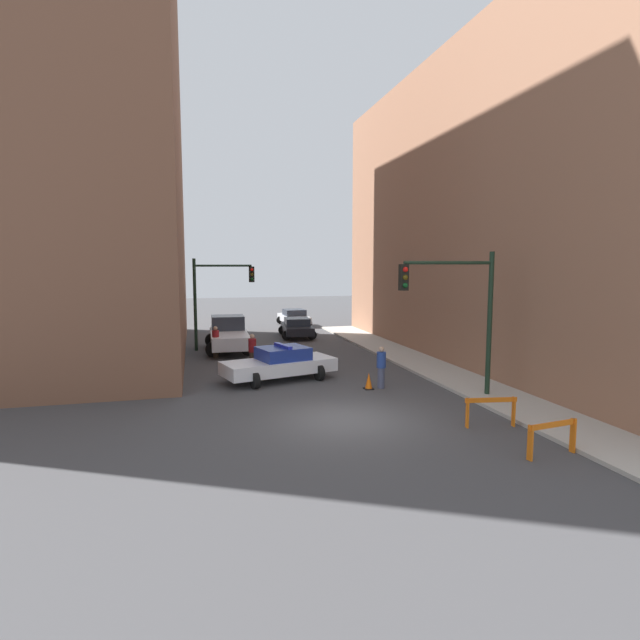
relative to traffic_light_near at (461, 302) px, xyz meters
The scene contains 16 objects.
ground_plane 6.03m from the traffic_light_near, 165.22° to the right, with size 120.00×120.00×0.00m, color #424244.
sidewalk_right 3.97m from the traffic_light_near, 40.30° to the right, with size 2.40×44.00×0.12m.
building_corner_left 22.71m from the traffic_light_near, 142.68° to the left, with size 14.00×20.00×24.19m.
building_right 11.74m from the traffic_light_near, 37.91° to the left, with size 12.00×28.00×15.32m.
traffic_light_near is the anchor object (origin of this frame).
traffic_light_far 15.25m from the traffic_light_near, 121.79° to the left, with size 3.44×0.35×5.20m.
police_car 7.86m from the traffic_light_near, 141.74° to the left, with size 5.03×3.12×1.52m.
white_truck 14.80m from the traffic_light_near, 120.20° to the left, with size 2.70×5.43×1.90m.
parked_car_near 17.14m from the traffic_light_near, 98.55° to the left, with size 2.51×4.44×1.31m.
parked_car_mid 23.38m from the traffic_light_near, 93.50° to the left, with size 2.38×4.36×1.31m.
pedestrian_crossing 10.04m from the traffic_light_near, 133.24° to the left, with size 0.41×0.41×1.66m.
pedestrian_corner 13.51m from the traffic_light_near, 127.96° to the left, with size 0.49×0.49×1.66m.
pedestrian_sidewalk 4.08m from the traffic_light_near, 133.71° to the left, with size 0.42×0.42×1.66m.
barrier_front 6.24m from the traffic_light_near, 95.46° to the right, with size 1.59×0.36×0.90m.
barrier_mid 4.28m from the traffic_light_near, 102.81° to the right, with size 1.59×0.39×0.90m.
traffic_cone 4.71m from the traffic_light_near, 140.74° to the left, with size 0.36×0.36×0.66m.
Camera 1 is at (-4.53, -14.62, 4.85)m, focal length 28.00 mm.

